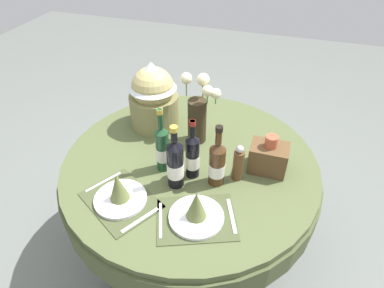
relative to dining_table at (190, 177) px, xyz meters
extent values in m
plane|color=slate|center=(0.00, 0.00, -0.59)|extent=(8.00, 8.00, 0.00)
cylinder|color=#4C5633|center=(0.00, 0.00, 0.11)|extent=(1.34, 1.34, 0.04)
cylinder|color=#464F2E|center=(0.00, 0.00, 0.02)|extent=(1.36, 1.36, 0.14)
cylinder|color=black|center=(0.00, 0.00, -0.24)|extent=(0.12, 0.12, 0.65)
cylinder|color=black|center=(0.00, 0.00, -0.58)|extent=(0.77, 0.77, 0.03)
cube|color=#41492B|center=(-0.22, -0.37, 0.13)|extent=(0.42, 0.40, 0.00)
cylinder|color=white|center=(-0.22, -0.37, 0.14)|extent=(0.24, 0.24, 0.02)
cone|color=#606B38|center=(-0.22, -0.37, 0.22)|extent=(0.09, 0.09, 0.14)
cube|color=silver|center=(-0.35, -0.29, 0.13)|extent=(0.11, 0.17, 0.00)
cube|color=silver|center=(-0.08, -0.45, 0.13)|extent=(0.11, 0.17, 0.00)
cube|color=#41492B|center=(0.14, -0.36, 0.13)|extent=(0.41, 0.37, 0.00)
cylinder|color=white|center=(0.14, -0.36, 0.14)|extent=(0.24, 0.24, 0.02)
cone|color=#606B38|center=(0.14, -0.36, 0.22)|extent=(0.09, 0.09, 0.14)
cube|color=silver|center=(0.00, -0.42, 0.13)|extent=(0.08, 0.18, 0.00)
cube|color=silver|center=(0.29, -0.30, 0.13)|extent=(0.08, 0.18, 0.00)
cylinder|color=#332819|center=(-0.02, 0.18, 0.26)|extent=(0.10, 0.10, 0.25)
sphere|color=beige|center=(0.08, 0.18, 0.44)|extent=(0.05, 0.05, 0.05)
cylinder|color=#4C7038|center=(0.08, 0.18, 0.40)|extent=(0.01, 0.01, 0.04)
sphere|color=beige|center=(0.00, 0.22, 0.49)|extent=(0.07, 0.07, 0.07)
cylinder|color=#4C7038|center=(0.00, 0.22, 0.42)|extent=(0.01, 0.01, 0.08)
sphere|color=beige|center=(-0.09, 0.21, 0.49)|extent=(0.06, 0.06, 0.06)
cylinder|color=#4C7038|center=(-0.09, 0.21, 0.42)|extent=(0.01, 0.01, 0.08)
sphere|color=beige|center=(0.04, 0.17, 0.46)|extent=(0.06, 0.06, 0.06)
cylinder|color=#4C7038|center=(0.04, 0.17, 0.41)|extent=(0.01, 0.01, 0.06)
cylinder|color=#422814|center=(0.17, -0.12, 0.23)|extent=(0.08, 0.08, 0.20)
cylinder|color=silver|center=(0.17, -0.12, 0.21)|extent=(0.08, 0.08, 0.07)
cone|color=#422814|center=(0.17, -0.12, 0.35)|extent=(0.08, 0.08, 0.03)
cylinder|color=#422814|center=(0.17, -0.12, 0.41)|extent=(0.03, 0.03, 0.09)
cylinder|color=black|center=(0.17, -0.12, 0.45)|extent=(0.03, 0.03, 0.02)
cylinder|color=black|center=(0.05, -0.10, 0.24)|extent=(0.07, 0.07, 0.21)
cylinder|color=silver|center=(0.05, -0.10, 0.22)|extent=(0.07, 0.07, 0.07)
cone|color=black|center=(0.05, -0.10, 0.36)|extent=(0.07, 0.07, 0.03)
cylinder|color=black|center=(0.05, -0.10, 0.41)|extent=(0.03, 0.03, 0.08)
cylinder|color=maroon|center=(0.05, -0.10, 0.44)|extent=(0.03, 0.03, 0.02)
cylinder|color=#194223|center=(-0.11, -0.10, 0.24)|extent=(0.07, 0.07, 0.22)
cylinder|color=silver|center=(-0.11, -0.10, 0.22)|extent=(0.07, 0.07, 0.08)
cone|color=#194223|center=(-0.11, -0.10, 0.37)|extent=(0.07, 0.07, 0.03)
cylinder|color=#194223|center=(-0.11, -0.10, 0.43)|extent=(0.02, 0.02, 0.10)
cylinder|color=#B29933|center=(-0.11, -0.10, 0.47)|extent=(0.03, 0.03, 0.02)
cylinder|color=black|center=(-0.01, -0.19, 0.24)|extent=(0.08, 0.08, 0.23)
cylinder|color=silver|center=(-0.01, -0.19, 0.22)|extent=(0.08, 0.08, 0.08)
cone|color=black|center=(-0.01, -0.19, 0.37)|extent=(0.08, 0.08, 0.04)
cylinder|color=black|center=(-0.01, -0.19, 0.43)|extent=(0.03, 0.03, 0.08)
cylinder|color=#B29933|center=(-0.01, -0.19, 0.46)|extent=(0.03, 0.03, 0.02)
cylinder|color=brown|center=(0.26, -0.06, 0.21)|extent=(0.05, 0.05, 0.16)
sphere|color=#B7B7BC|center=(0.26, -0.06, 0.31)|extent=(0.04, 0.04, 0.04)
cylinder|color=olive|center=(-0.30, 0.25, 0.23)|extent=(0.28, 0.28, 0.19)
sphere|color=tan|center=(-0.30, 0.25, 0.37)|extent=(0.24, 0.24, 0.24)
cone|color=silver|center=(-0.30, 0.25, 0.45)|extent=(0.27, 0.27, 0.16)
cube|color=brown|center=(0.39, 0.05, 0.20)|extent=(0.18, 0.13, 0.15)
cylinder|color=#B24C33|center=(0.39, 0.05, 0.31)|extent=(0.06, 0.06, 0.06)
camera|label=1|loc=(0.40, -1.24, 1.27)|focal=30.67mm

